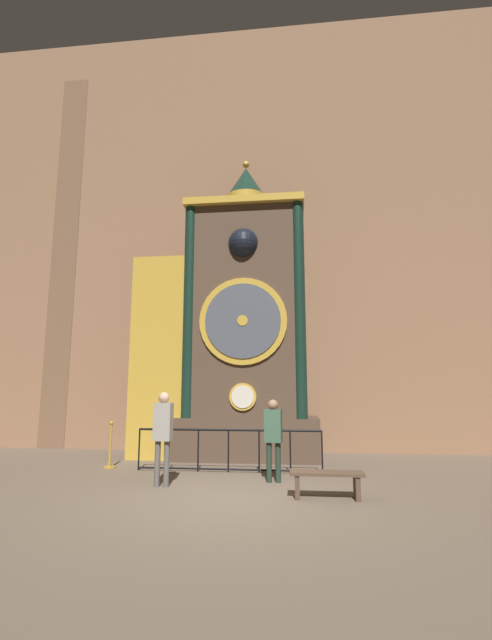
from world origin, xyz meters
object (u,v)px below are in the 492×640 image
object	(u,v)px
clock_tower	(228,328)
stanchion_post	(110,452)
visitor_near	(163,429)
visitor_far	(273,432)
visitor_bench	(327,479)

from	to	relation	value
clock_tower	stanchion_post	bearing A→B (deg)	-146.69
visitor_near	stanchion_post	size ratio (longest dim) A/B	1.65
visitor_far	stanchion_post	world-z (taller)	visitor_far
visitor_near	visitor_bench	distance (m)	3.21
clock_tower	visitor_near	world-z (taller)	clock_tower
stanchion_post	visitor_bench	bearing A→B (deg)	-25.51
visitor_far	clock_tower	bearing A→B (deg)	123.24
visitor_far	visitor_bench	world-z (taller)	visitor_far
clock_tower	visitor_near	size ratio (longest dim) A/B	4.83
clock_tower	visitor_far	world-z (taller)	clock_tower
visitor_near	stanchion_post	world-z (taller)	visitor_near
stanchion_post	clock_tower	bearing A→B (deg)	33.31
clock_tower	visitor_bench	world-z (taller)	clock_tower
visitor_far	visitor_bench	size ratio (longest dim) A/B	1.30
visitor_near	visitor_far	size ratio (longest dim) A/B	1.09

